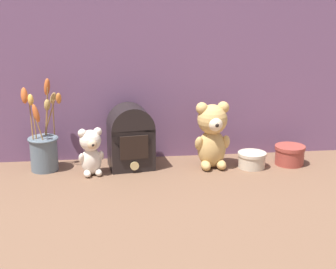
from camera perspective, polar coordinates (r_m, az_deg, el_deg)
name	(u,v)px	position (r m, az deg, el deg)	size (l,w,h in m)	color
ground_plane	(169,171)	(1.84, 0.07, -4.02)	(4.00, 4.00, 0.00)	brown
backdrop_wall	(163,57)	(1.91, -0.51, 8.62)	(1.44, 0.02, 0.77)	#704C70
teddy_bear_large	(212,134)	(1.84, 4.93, 0.07)	(0.13, 0.12, 0.24)	tan
teddy_bear_medium	(91,151)	(1.79, -8.54, -1.79)	(0.09, 0.08, 0.17)	beige
flower_vase	(44,146)	(1.87, -13.62, -1.29)	(0.14, 0.13, 0.33)	slate
vintage_radio	(131,137)	(1.84, -4.15, -0.28)	(0.17, 0.15, 0.23)	black
decorative_tin_tall	(290,155)	(1.95, 13.33, -2.21)	(0.11, 0.11, 0.07)	#993D33
decorative_tin_short	(252,160)	(1.89, 9.30, -2.82)	(0.10, 0.10, 0.06)	beige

